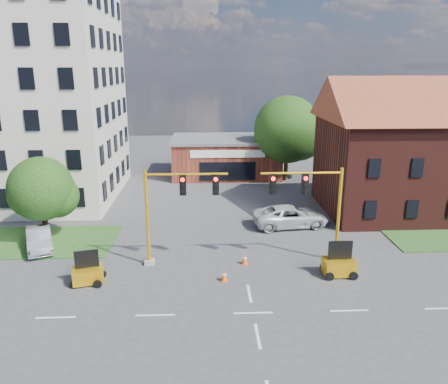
% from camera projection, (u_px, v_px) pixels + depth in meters
% --- Properties ---
extents(ground, '(120.00, 120.00, 0.00)m').
position_uv_depth(ground, '(253.00, 313.00, 22.38)').
color(ground, '#414143').
rests_on(ground, ground).
extents(lane_markings, '(60.00, 36.00, 0.01)m').
position_uv_depth(lane_markings, '(260.00, 349.00, 19.50)').
color(lane_markings, white).
rests_on(lane_markings, ground).
extents(office_block, '(18.40, 15.40, 20.60)m').
position_uv_depth(office_block, '(11.00, 88.00, 39.72)').
color(office_block, beige).
rests_on(office_block, ground).
extents(brick_shop, '(12.40, 8.40, 4.30)m').
position_uv_depth(brick_shop, '(226.00, 156.00, 50.56)').
color(brick_shop, maroon).
rests_on(brick_shop, ground).
extents(townhouse_row, '(21.00, 11.00, 11.50)m').
position_uv_depth(townhouse_row, '(446.00, 143.00, 36.83)').
color(townhouse_row, '#451914').
rests_on(townhouse_row, ground).
extents(tree_large, '(7.62, 7.26, 9.23)m').
position_uv_depth(tree_large, '(291.00, 132.00, 47.17)').
color(tree_large, '#352113').
rests_on(tree_large, ground).
extents(tree_nw_front, '(4.79, 4.56, 6.13)m').
position_uv_depth(tree_nw_front, '(45.00, 191.00, 30.94)').
color(tree_nw_front, '#352113').
rests_on(tree_nw_front, ground).
extents(signal_mast_west, '(5.30, 0.60, 6.20)m').
position_uv_depth(signal_mast_west, '(174.00, 206.00, 26.87)').
color(signal_mast_west, '#999993').
rests_on(signal_mast_west, ground).
extents(signal_mast_east, '(5.30, 0.60, 6.20)m').
position_uv_depth(signal_mast_east, '(313.00, 204.00, 27.23)').
color(signal_mast_east, '#999993').
rests_on(signal_mast_east, ground).
extents(trailer_west, '(1.95, 1.53, 1.96)m').
position_uv_depth(trailer_west, '(88.00, 273.00, 25.31)').
color(trailer_west, '#F4AE14').
rests_on(trailer_west, ground).
extents(trailer_east, '(1.88, 1.27, 2.11)m').
position_uv_depth(trailer_east, '(339.00, 265.00, 26.26)').
color(trailer_east, '#F4AE14').
rests_on(trailer_east, ground).
extents(cone_a, '(0.40, 0.40, 0.70)m').
position_uv_depth(cone_a, '(224.00, 276.00, 25.61)').
color(cone_a, '#FF580D').
rests_on(cone_a, ground).
extents(cone_b, '(0.40, 0.40, 0.70)m').
position_uv_depth(cone_b, '(245.00, 259.00, 27.81)').
color(cone_b, '#FF580D').
rests_on(cone_b, ground).
extents(cone_c, '(0.40, 0.40, 0.70)m').
position_uv_depth(cone_c, '(326.00, 265.00, 26.99)').
color(cone_c, '#FF580D').
rests_on(cone_c, ground).
extents(cone_d, '(0.40, 0.40, 0.70)m').
position_uv_depth(cone_d, '(343.00, 244.00, 30.15)').
color(cone_d, '#FF580D').
rests_on(cone_d, ground).
extents(pickup_white, '(6.22, 3.43, 1.65)m').
position_uv_depth(pickup_white, '(291.00, 216.00, 34.33)').
color(pickup_white, silver).
rests_on(pickup_white, ground).
extents(sedan_silver_front, '(3.08, 4.72, 1.47)m').
position_uv_depth(sedan_silver_front, '(39.00, 239.00, 30.08)').
color(sedan_silver_front, '#ABACB3').
rests_on(sedan_silver_front, ground).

